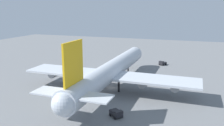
{
  "coord_description": "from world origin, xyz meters",
  "views": [
    {
      "loc": [
        -77.35,
        -27.93,
        28.35
      ],
      "look_at": [
        0.0,
        0.0,
        9.33
      ],
      "focal_mm": 37.82,
      "sensor_mm": 36.0,
      "label": 1
    }
  ],
  "objects_px": {
    "catering_truck": "(116,113)",
    "pushback_tractor": "(162,63)",
    "cargo_airplane": "(112,70)",
    "safety_cone_nose": "(128,66)"
  },
  "relations": [
    {
      "from": "catering_truck",
      "to": "pushback_tractor",
      "type": "height_order",
      "value": "pushback_tractor"
    },
    {
      "from": "catering_truck",
      "to": "cargo_airplane",
      "type": "bearing_deg",
      "value": 22.9
    },
    {
      "from": "cargo_airplane",
      "to": "catering_truck",
      "type": "xyz_separation_m",
      "value": [
        -21.73,
        -9.18,
        -5.58
      ]
    },
    {
      "from": "pushback_tractor",
      "to": "safety_cone_nose",
      "type": "height_order",
      "value": "pushback_tractor"
    },
    {
      "from": "pushback_tractor",
      "to": "safety_cone_nose",
      "type": "distance_m",
      "value": 18.38
    },
    {
      "from": "pushback_tractor",
      "to": "catering_truck",
      "type": "bearing_deg",
      "value": 177.27
    },
    {
      "from": "cargo_airplane",
      "to": "pushback_tractor",
      "type": "relative_size",
      "value": 15.05
    },
    {
      "from": "pushback_tractor",
      "to": "cargo_airplane",
      "type": "bearing_deg",
      "value": 164.01
    },
    {
      "from": "catering_truck",
      "to": "safety_cone_nose",
      "type": "height_order",
      "value": "catering_truck"
    },
    {
      "from": "cargo_airplane",
      "to": "safety_cone_nose",
      "type": "distance_m",
      "value": 33.68
    }
  ]
}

